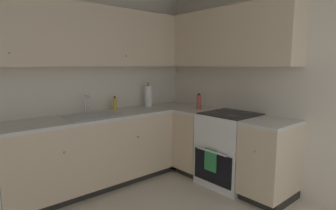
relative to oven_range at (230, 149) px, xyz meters
The scene contains 14 objects.
wall_back 2.34m from the oven_range, 142.93° to the left, with size 4.18×0.05×2.49m, color beige.
wall_right 0.95m from the oven_range, 53.90° to the right, with size 0.05×3.55×2.49m, color beige.
lower_cabinets_back 1.67m from the oven_range, 143.02° to the left, with size 2.04×0.62×0.85m.
countertop_back 1.72m from the oven_range, 143.15° to the left, with size 3.24×0.60×0.04m, color beige.
lower_cabinets_right 0.06m from the oven_range, 105.42° to the right, with size 0.62×1.47×0.85m.
countertop_right 0.42m from the oven_range, 108.13° to the right, with size 0.60×1.47×0.03m.
oven_range is the anchor object (origin of this frame).
upper_cabinets_back 2.32m from the oven_range, 142.66° to the left, with size 2.92×0.34×0.70m.
upper_cabinets_right 1.40m from the oven_range, 67.48° to the left, with size 0.32×2.02×0.70m.
sink 1.68m from the oven_range, 143.47° to the left, with size 0.64×0.40×0.10m.
faucet 1.85m from the oven_range, 137.92° to the left, with size 0.07×0.16×0.23m.
soap_bottle 1.58m from the oven_range, 127.74° to the left, with size 0.05×0.05×0.19m.
paper_towel_roll 1.35m from the oven_range, 107.99° to the left, with size 0.11×0.11×0.35m.
oil_bottle 0.74m from the oven_range, 92.06° to the left, with size 0.06×0.06×0.21m.
Camera 1 is at (-0.97, -1.57, 1.48)m, focal length 29.46 mm.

